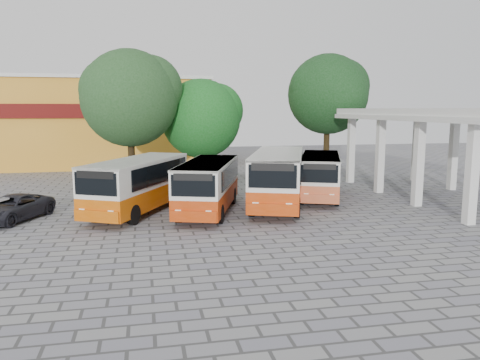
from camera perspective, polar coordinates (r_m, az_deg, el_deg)
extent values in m
plane|color=gray|center=(23.07, 6.38, -4.84)|extent=(90.00, 90.00, 0.00)
cube|color=silver|center=(24.14, 26.44, 0.94)|extent=(0.45, 0.45, 5.00)
cube|color=silver|center=(35.23, 13.38, 3.75)|extent=(0.45, 0.45, 5.00)
cube|color=silver|center=(37.77, 20.71, 3.74)|extent=(0.45, 0.45, 5.00)
cube|color=silver|center=(30.78, 23.24, 7.66)|extent=(6.60, 15.60, 0.40)
cube|color=silver|center=(30.78, 23.20, 7.01)|extent=(6.80, 15.80, 0.30)
cube|color=orange|center=(47.52, -16.55, 6.65)|extent=(20.00, 10.00, 8.00)
cube|color=#590C0A|center=(42.42, -17.20, 8.05)|extent=(20.00, 0.20, 1.20)
cube|color=silver|center=(47.58, -16.77, 11.64)|extent=(20.40, 10.40, 0.30)
cube|color=#C65203|center=(24.95, -12.28, -1.91)|extent=(5.58, 7.92, 1.01)
cube|color=silver|center=(24.76, -12.37, 0.85)|extent=(5.58, 7.92, 1.42)
cube|color=silver|center=(24.68, -12.42, 2.35)|extent=(5.63, 7.94, 0.12)
cube|color=black|center=(24.80, -15.09, 0.80)|extent=(2.95, 5.68, 1.01)
cube|color=black|center=(24.77, -9.65, 0.97)|extent=(2.95, 5.68, 1.01)
cube|color=black|center=(20.92, -12.49, -0.52)|extent=(1.87, 0.99, 1.01)
cube|color=black|center=(20.86, -12.52, 0.58)|extent=(1.66, 0.89, 0.33)
cylinder|color=black|center=(22.61, -14.95, -4.11)|extent=(0.27, 0.96, 0.96)
cylinder|color=black|center=(22.57, -9.66, -3.95)|extent=(0.27, 0.96, 0.96)
cylinder|color=black|center=(27.52, -14.37, -1.84)|extent=(0.27, 0.96, 0.96)
cylinder|color=black|center=(27.49, -10.03, -1.71)|extent=(0.27, 0.96, 0.96)
cube|color=#B43003|center=(24.47, -3.89, -2.03)|extent=(4.38, 7.69, 0.97)
cube|color=silver|center=(24.28, -3.91, 0.66)|extent=(4.38, 7.69, 1.35)
cube|color=silver|center=(24.20, -3.93, 2.12)|extent=(4.42, 7.71, 0.11)
cube|color=black|center=(24.15, -6.56, 0.62)|extent=(1.92, 5.80, 0.97)
cube|color=black|center=(24.45, -1.30, 0.77)|extent=(1.92, 5.80, 0.97)
cube|color=black|center=(20.65, -2.53, -0.70)|extent=(1.90, 0.66, 0.97)
cube|color=black|center=(20.59, -2.54, 0.37)|extent=(1.68, 0.60, 0.31)
cylinder|color=black|center=(22.10, -5.60, -4.20)|extent=(0.26, 0.92, 0.92)
cylinder|color=black|center=(22.38, -0.52, -3.99)|extent=(0.26, 0.92, 0.92)
cylinder|color=black|center=(26.77, -6.68, -1.96)|extent=(0.26, 0.92, 0.92)
cylinder|color=black|center=(27.01, -2.47, -1.81)|extent=(0.26, 0.92, 0.92)
cube|color=#BC3503|center=(25.97, 4.63, -1.17)|extent=(5.17, 8.70, 1.10)
cube|color=silver|center=(25.78, 4.67, 1.71)|extent=(5.17, 8.70, 1.53)
cube|color=silver|center=(25.71, 4.69, 3.27)|extent=(5.22, 8.72, 0.13)
cube|color=black|center=(25.46, 1.92, 1.68)|extent=(2.37, 6.50, 1.10)
cube|color=black|center=(26.16, 7.34, 1.80)|extent=(2.37, 6.50, 1.10)
cube|color=black|center=(21.82, 7.74, 0.44)|extent=(2.13, 0.80, 1.10)
cube|color=black|center=(21.77, 7.76, 1.58)|extent=(1.89, 0.73, 0.35)
cylinder|color=black|center=(23.19, 3.81, -3.41)|extent=(0.29, 1.04, 1.04)
cylinder|color=black|center=(23.88, 9.04, -3.15)|extent=(0.29, 1.04, 1.04)
cylinder|color=black|center=(28.36, 0.91, -1.18)|extent=(0.29, 1.04, 1.04)
cylinder|color=black|center=(28.92, 5.27, -1.02)|extent=(0.29, 1.04, 1.04)
cube|color=#C3562C|center=(28.83, 9.71, -0.55)|extent=(4.70, 7.49, 0.95)
cube|color=silver|center=(28.68, 9.77, 1.69)|extent=(4.70, 7.49, 1.32)
cube|color=silver|center=(28.61, 9.80, 2.90)|extent=(4.74, 7.51, 0.11)
cube|color=black|center=(28.29, 7.69, 1.68)|extent=(2.27, 5.53, 0.95)
cube|color=black|center=(29.09, 11.79, 1.76)|extent=(2.27, 5.53, 0.95)
cube|color=black|center=(25.36, 12.73, 0.74)|extent=(1.82, 0.77, 0.95)
cube|color=black|center=(25.31, 12.76, 1.59)|extent=(1.61, 0.70, 0.31)
cylinder|color=black|center=(26.40, 9.56, -2.19)|extent=(0.25, 0.90, 0.90)
cylinder|color=black|center=(27.15, 13.39, -2.01)|extent=(0.25, 0.90, 0.90)
cylinder|color=black|center=(30.74, 6.42, -0.60)|extent=(0.25, 0.90, 0.90)
cylinder|color=black|center=(31.39, 9.80, -0.48)|extent=(0.25, 0.90, 0.90)
cylinder|color=black|center=(34.29, -13.09, 3.19)|extent=(0.49, 0.49, 4.47)
sphere|color=#1C431A|center=(34.16, -13.32, 9.68)|extent=(6.80, 6.80, 6.80)
sphere|color=#1C431A|center=(34.47, -11.04, 10.88)|extent=(4.76, 4.76, 4.76)
sphere|color=#1C431A|center=(34.03, -15.40, 10.47)|extent=(4.42, 4.42, 4.42)
cylinder|color=#312517|center=(36.39, -4.72, 2.94)|extent=(0.42, 0.42, 3.53)
sphere|color=#115A16|center=(36.22, -4.77, 7.47)|extent=(6.04, 6.04, 6.04)
sphere|color=#115A16|center=(36.67, -2.95, 8.45)|extent=(4.23, 4.23, 4.23)
sphere|color=#115A16|center=(35.90, -6.43, 8.16)|extent=(3.92, 3.92, 3.92)
cylinder|color=#322410|center=(39.96, 10.49, 4.17)|extent=(0.49, 0.49, 4.69)
sphere|color=#0D330F|center=(39.86, 10.66, 10.24)|extent=(6.58, 6.58, 6.58)
sphere|color=#0D330F|center=(40.67, 12.27, 11.09)|extent=(4.60, 4.60, 4.60)
sphere|color=#0D330F|center=(39.27, 9.21, 11.03)|extent=(4.28, 4.28, 4.28)
imported|color=black|center=(25.21, -26.01, -3.09)|extent=(3.72, 4.86, 1.23)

